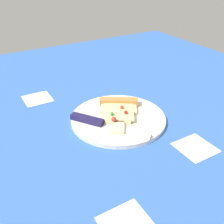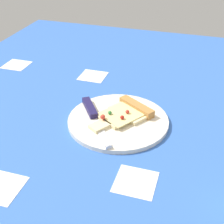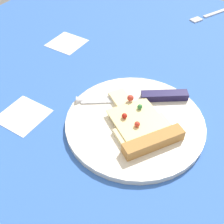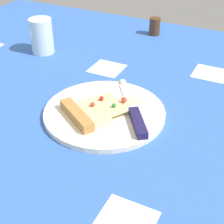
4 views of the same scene
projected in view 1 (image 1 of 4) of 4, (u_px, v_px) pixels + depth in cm
name	position (u px, v px, depth cm)	size (l,w,h in cm)	color
ground_plane	(120.00, 109.00, 86.94)	(147.05, 147.05, 3.00)	#3360B7
plate	(118.00, 118.00, 77.96)	(28.01, 28.01, 1.22)	silver
pizza_slice	(118.00, 110.00, 79.43)	(15.96, 18.86, 2.65)	beige
knife	(101.00, 124.00, 73.29)	(15.52, 20.84, 2.45)	silver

